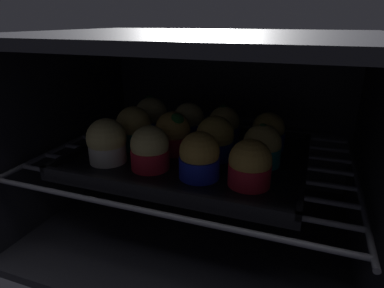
{
  "coord_description": "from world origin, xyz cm",
  "views": [
    {
      "loc": [
        18.75,
        -30.6,
        37.42
      ],
      "look_at": [
        0.0,
        20.16,
        17.09
      ],
      "focal_mm": 31.06,
      "sensor_mm": 36.0,
      "label": 1
    }
  ],
  "objects_px": {
    "muffin_row0_col1": "(150,149)",
    "muffin_row1_col3": "(262,147)",
    "muffin_row0_col2": "(199,157)",
    "baking_tray": "(192,157)",
    "muffin_row1_col2": "(215,139)",
    "muffin_row0_col0": "(107,142)",
    "muffin_row2_col3": "(268,133)",
    "muffin_row1_col0": "(134,128)",
    "muffin_row2_col2": "(224,126)",
    "muffin_row1_col1": "(173,133)",
    "muffin_row0_col3": "(250,165)",
    "muffin_row2_col1": "(189,122)",
    "muffin_row2_col0": "(151,117)"
  },
  "relations": [
    {
      "from": "muffin_row0_col1",
      "to": "muffin_row1_col3",
      "type": "bearing_deg",
      "value": 25.03
    },
    {
      "from": "muffin_row0_col2",
      "to": "muffin_row1_col3",
      "type": "bearing_deg",
      "value": 45.15
    },
    {
      "from": "muffin_row1_col3",
      "to": "muffin_row0_col1",
      "type": "bearing_deg",
      "value": -154.97
    },
    {
      "from": "baking_tray",
      "to": "muffin_row1_col2",
      "type": "relative_size",
      "value": 5.24
    },
    {
      "from": "muffin_row0_col1",
      "to": "muffin_row1_col2",
      "type": "height_order",
      "value": "muffin_row1_col2"
    },
    {
      "from": "muffin_row0_col0",
      "to": "muffin_row2_col3",
      "type": "xyz_separation_m",
      "value": [
        0.24,
        0.15,
        -0.0
      ]
    },
    {
      "from": "muffin_row0_col0",
      "to": "muffin_row1_col0",
      "type": "xyz_separation_m",
      "value": [
        0.01,
        0.08,
        0.0
      ]
    },
    {
      "from": "muffin_row0_col2",
      "to": "muffin_row2_col2",
      "type": "xyz_separation_m",
      "value": [
        -0.01,
        0.16,
        -0.0
      ]
    },
    {
      "from": "baking_tray",
      "to": "muffin_row1_col1",
      "type": "bearing_deg",
      "value": -177.63
    },
    {
      "from": "muffin_row1_col2",
      "to": "baking_tray",
      "type": "bearing_deg",
      "value": 177.93
    },
    {
      "from": "muffin_row0_col3",
      "to": "muffin_row1_col3",
      "type": "height_order",
      "value": "muffin_row1_col3"
    },
    {
      "from": "muffin_row0_col1",
      "to": "muffin_row0_col0",
      "type": "bearing_deg",
      "value": -179.46
    },
    {
      "from": "muffin_row0_col0",
      "to": "muffin_row1_col0",
      "type": "distance_m",
      "value": 0.08
    },
    {
      "from": "muffin_row0_col1",
      "to": "muffin_row1_col3",
      "type": "distance_m",
      "value": 0.18
    },
    {
      "from": "muffin_row0_col0",
      "to": "muffin_row2_col1",
      "type": "height_order",
      "value": "muffin_row0_col0"
    },
    {
      "from": "muffin_row0_col1",
      "to": "muffin_row0_col3",
      "type": "distance_m",
      "value": 0.16
    },
    {
      "from": "baking_tray",
      "to": "muffin_row1_col0",
      "type": "relative_size",
      "value": 5.1
    },
    {
      "from": "muffin_row0_col0",
      "to": "muffin_row1_col1",
      "type": "xyz_separation_m",
      "value": [
        0.09,
        0.08,
        0.0
      ]
    },
    {
      "from": "baking_tray",
      "to": "muffin_row1_col0",
      "type": "distance_m",
      "value": 0.12
    },
    {
      "from": "muffin_row0_col0",
      "to": "muffin_row0_col1",
      "type": "xyz_separation_m",
      "value": [
        0.08,
        0.0,
        -0.0
      ]
    },
    {
      "from": "muffin_row0_col3",
      "to": "muffin_row2_col1",
      "type": "distance_m",
      "value": 0.22
    },
    {
      "from": "muffin_row0_col1",
      "to": "muffin_row0_col3",
      "type": "xyz_separation_m",
      "value": [
        0.16,
        -0.0,
        -0.0
      ]
    },
    {
      "from": "muffin_row2_col0",
      "to": "muffin_row2_col3",
      "type": "xyz_separation_m",
      "value": [
        0.24,
        0.0,
        -0.01
      ]
    },
    {
      "from": "muffin_row1_col3",
      "to": "muffin_row2_col3",
      "type": "distance_m",
      "value": 0.08
    },
    {
      "from": "muffin_row0_col2",
      "to": "muffin_row2_col0",
      "type": "bearing_deg",
      "value": 135.39
    },
    {
      "from": "muffin_row0_col1",
      "to": "muffin_row1_col3",
      "type": "xyz_separation_m",
      "value": [
        0.16,
        0.08,
        -0.0
      ]
    },
    {
      "from": "muffin_row0_col3",
      "to": "muffin_row2_col3",
      "type": "height_order",
      "value": "muffin_row0_col3"
    },
    {
      "from": "muffin_row1_col0",
      "to": "muffin_row2_col3",
      "type": "bearing_deg",
      "value": 18.04
    },
    {
      "from": "muffin_row1_col1",
      "to": "muffin_row2_col3",
      "type": "relative_size",
      "value": 1.11
    },
    {
      "from": "muffin_row0_col2",
      "to": "muffin_row1_col1",
      "type": "bearing_deg",
      "value": 133.78
    },
    {
      "from": "muffin_row2_col0",
      "to": "muffin_row2_col3",
      "type": "height_order",
      "value": "muffin_row2_col0"
    },
    {
      "from": "muffin_row1_col0",
      "to": "muffin_row2_col0",
      "type": "xyz_separation_m",
      "value": [
        -0.0,
        0.07,
        0.0
      ]
    },
    {
      "from": "muffin_row0_col0",
      "to": "muffin_row0_col1",
      "type": "height_order",
      "value": "muffin_row0_col0"
    },
    {
      "from": "muffin_row0_col3",
      "to": "muffin_row1_col3",
      "type": "distance_m",
      "value": 0.08
    },
    {
      "from": "muffin_row2_col3",
      "to": "muffin_row1_col0",
      "type": "bearing_deg",
      "value": -161.96
    },
    {
      "from": "muffin_row2_col3",
      "to": "muffin_row2_col1",
      "type": "bearing_deg",
      "value": 178.81
    },
    {
      "from": "muffin_row1_col3",
      "to": "muffin_row0_col0",
      "type": "bearing_deg",
      "value": -162.35
    },
    {
      "from": "muffin_row1_col1",
      "to": "muffin_row2_col2",
      "type": "relative_size",
      "value": 1.03
    },
    {
      "from": "muffin_row0_col0",
      "to": "muffin_row1_col1",
      "type": "height_order",
      "value": "same"
    },
    {
      "from": "muffin_row0_col0",
      "to": "muffin_row2_col3",
      "type": "distance_m",
      "value": 0.28
    },
    {
      "from": "muffin_row0_col1",
      "to": "muffin_row1_col0",
      "type": "xyz_separation_m",
      "value": [
        -0.07,
        0.08,
        0.0
      ]
    },
    {
      "from": "muffin_row1_col0",
      "to": "muffin_row1_col3",
      "type": "xyz_separation_m",
      "value": [
        0.23,
        -0.0,
        -0.0
      ]
    },
    {
      "from": "muffin_row0_col1",
      "to": "muffin_row1_col1",
      "type": "distance_m",
      "value": 0.08
    },
    {
      "from": "muffin_row0_col3",
      "to": "muffin_row0_col0",
      "type": "bearing_deg",
      "value": 179.59
    },
    {
      "from": "muffin_row2_col0",
      "to": "baking_tray",
      "type": "bearing_deg",
      "value": -32.71
    },
    {
      "from": "muffin_row0_col3",
      "to": "muffin_row2_col0",
      "type": "relative_size",
      "value": 0.87
    },
    {
      "from": "muffin_row0_col3",
      "to": "muffin_row2_col3",
      "type": "distance_m",
      "value": 0.16
    },
    {
      "from": "baking_tray",
      "to": "muffin_row2_col1",
      "type": "height_order",
      "value": "muffin_row2_col1"
    },
    {
      "from": "muffin_row0_col0",
      "to": "muffin_row1_col2",
      "type": "distance_m",
      "value": 0.18
    },
    {
      "from": "muffin_row1_col2",
      "to": "muffin_row2_col0",
      "type": "height_order",
      "value": "muffin_row2_col0"
    }
  ]
}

